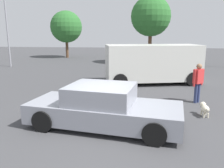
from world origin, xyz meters
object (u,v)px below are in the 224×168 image
at_px(dog, 205,108).
at_px(van_white, 152,63).
at_px(light_post_near, 6,14).
at_px(pedestrian, 198,80).
at_px(sedan_foreground, 103,108).

height_order(dog, van_white, van_white).
distance_m(dog, light_post_near, 17.55).
relative_size(pedestrian, light_post_near, 0.25).
distance_m(sedan_foreground, pedestrian, 4.53).
distance_m(pedestrian, light_post_near, 16.56).
bearing_deg(pedestrian, sedan_foreground, 89.82).
height_order(sedan_foreground, dog, sedan_foreground).
distance_m(dog, van_white, 5.57).
xyz_separation_m(dog, light_post_near, (-13.33, 10.65, 4.09)).
bearing_deg(light_post_near, van_white, -24.54).
bearing_deg(van_white, dog, 92.79).
bearing_deg(light_post_near, sedan_foreground, -50.11).
relative_size(dog, van_white, 0.12).
relative_size(van_white, pedestrian, 3.41).
relative_size(van_white, light_post_near, 0.86).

